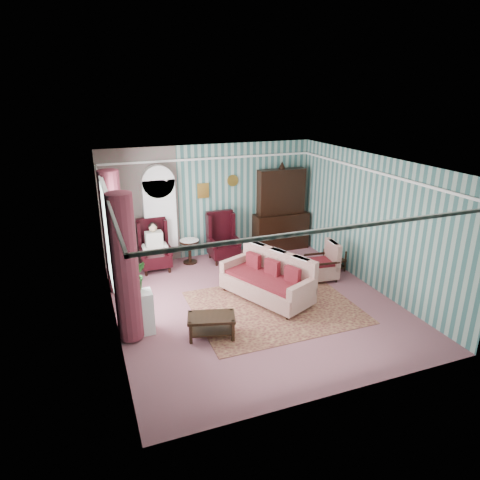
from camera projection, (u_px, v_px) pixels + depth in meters
name	position (u px, v px, depth m)	size (l,w,h in m)	color
floor	(255.00, 303.00, 8.85)	(6.00, 6.00, 0.00)	#894F5D
room_shell	(222.00, 210.00, 8.13)	(5.53, 6.02, 2.91)	#345F5B
bookcase	(160.00, 221.00, 10.53)	(0.80, 0.28, 2.24)	white
dresser_hutch	(282.00, 207.00, 11.48)	(1.50, 0.56, 2.36)	black
wingback_left	(154.00, 246.00, 10.27)	(0.76, 0.80, 1.25)	black
wingback_right	(223.00, 237.00, 10.85)	(0.76, 0.80, 1.25)	black
seated_woman	(154.00, 247.00, 10.28)	(0.44, 0.40, 1.18)	beige
round_side_table	(190.00, 252.00, 10.81)	(0.50, 0.50, 0.60)	black
nest_table	(334.00, 260.00, 10.38)	(0.45, 0.38, 0.54)	black
plant_stand	(138.00, 313.00, 7.65)	(0.55, 0.35, 0.80)	white
rug	(274.00, 307.00, 8.69)	(3.20, 2.60, 0.01)	#4B191F
sofa	(266.00, 274.00, 8.87)	(2.00, 1.00, 1.12)	beige
floral_armchair	(322.00, 257.00, 9.81)	(0.73, 0.78, 1.06)	beige
coffee_table	(212.00, 326.00, 7.60)	(0.84, 0.49, 0.41)	black
potted_plant_a	(133.00, 286.00, 7.36)	(0.33, 0.29, 0.37)	#214E18
potted_plant_b	(138.00, 275.00, 7.58)	(0.29, 0.24, 0.54)	#23571B
potted_plant_c	(131.00, 283.00, 7.44)	(0.23, 0.23, 0.41)	#234E18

